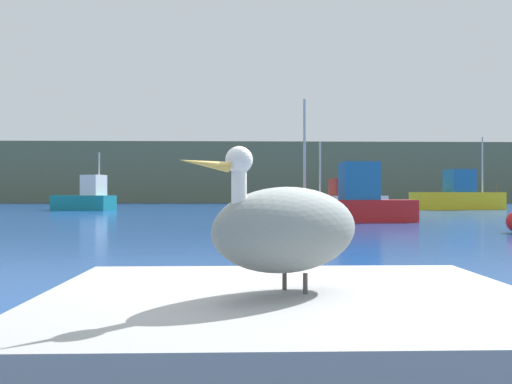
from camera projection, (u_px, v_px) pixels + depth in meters
name	position (u px, v px, depth m)	size (l,w,h in m)	color
ground_plane	(300.00, 353.00, 4.21)	(260.00, 260.00, 0.00)	navy
hillside_backdrop	(244.00, 174.00, 78.39)	(140.00, 17.33, 8.16)	#5B664C
pier_dock	(288.00, 344.00, 3.34)	(3.10, 2.48, 0.65)	#969696
pelican	(287.00, 228.00, 3.34)	(1.27, 1.13, 0.91)	gray
fishing_boat_white	(345.00, 200.00, 34.27)	(5.72, 2.65, 4.59)	white
fishing_boat_yellow	(458.00, 196.00, 41.54)	(7.46, 2.92, 5.74)	yellow
fishing_boat_teal	(86.00, 198.00, 40.23)	(5.40, 3.69, 4.36)	teal
fishing_boat_red	(349.00, 202.00, 23.62)	(6.19, 1.81, 5.47)	red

